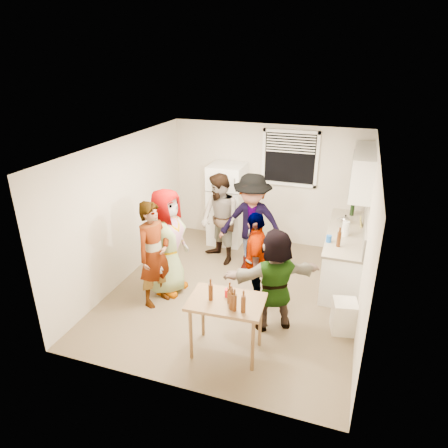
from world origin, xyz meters
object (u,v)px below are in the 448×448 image
(blue_cup, at_px, (328,242))
(guest_grey, at_px, (170,289))
(wine_bottle, at_px, (351,215))
(guest_stripe, at_px, (158,301))
(guest_orange, at_px, (272,325))
(guest_black, at_px, (254,302))
(trash_bin, at_px, (344,316))
(kettle, at_px, (345,223))
(beer_bottle_table, at_px, (231,308))
(refrigerator, at_px, (227,204))
(guest_back_right, at_px, (250,269))
(guest_back_left, at_px, (220,260))
(red_cup, at_px, (228,296))
(beer_bottle_counter, at_px, (338,246))
(serving_table, at_px, (226,351))

(blue_cup, relative_size, guest_grey, 0.07)
(blue_cup, xyz_separation_m, guest_grey, (-2.51, -0.88, -0.90))
(wine_bottle, bearing_deg, guest_stripe, -137.46)
(guest_orange, bearing_deg, guest_grey, -41.54)
(guest_stripe, height_order, guest_black, guest_stripe)
(trash_bin, bearing_deg, guest_black, 168.83)
(kettle, distance_m, wine_bottle, 0.46)
(wine_bottle, xyz_separation_m, beer_bottle_table, (-1.30, -3.54, -0.08))
(guest_stripe, bearing_deg, refrigerator, 11.74)
(blue_cup, distance_m, guest_black, 1.59)
(guest_back_right, height_order, guest_orange, guest_back_right)
(guest_grey, bearing_deg, guest_back_left, -13.44)
(trash_bin, xyz_separation_m, red_cup, (-1.49, -0.88, 0.57))
(beer_bottle_table, bearing_deg, beer_bottle_counter, 60.89)
(beer_bottle_counter, xyz_separation_m, blue_cup, (-0.16, 0.12, 0.00))
(blue_cup, bearing_deg, red_cup, -119.65)
(guest_stripe, distance_m, guest_black, 1.58)
(guest_back_left, height_order, guest_orange, guest_back_left)
(trash_bin, distance_m, guest_black, 1.47)
(guest_grey, height_order, guest_back_right, guest_back_right)
(trash_bin, height_order, guest_stripe, trash_bin)
(wine_bottle, height_order, beer_bottle_counter, wine_bottle)
(guest_orange, bearing_deg, blue_cup, -145.64)
(guest_back_left, bearing_deg, kettle, 48.04)
(guest_black, bearing_deg, guest_orange, 27.16)
(blue_cup, relative_size, guest_orange, 0.08)
(beer_bottle_counter, relative_size, guest_back_right, 0.13)
(kettle, relative_size, serving_table, 0.22)
(kettle, height_order, trash_bin, kettle)
(wine_bottle, distance_m, guest_back_right, 2.21)
(blue_cup, relative_size, guest_black, 0.08)
(guest_back_left, bearing_deg, guest_stripe, -71.75)
(serving_table, distance_m, guest_black, 1.26)
(guest_stripe, relative_size, guest_back_right, 0.93)
(kettle, xyz_separation_m, guest_black, (-1.25, -1.69, -0.90))
(guest_grey, distance_m, guest_back_left, 1.36)
(wine_bottle, relative_size, guest_grey, 0.17)
(guest_grey, bearing_deg, guest_orange, -94.95)
(serving_table, bearing_deg, guest_back_right, 97.02)
(red_cup, bearing_deg, beer_bottle_table, -62.48)
(kettle, xyz_separation_m, guest_stripe, (-2.76, -2.17, -0.90))
(guest_orange, bearing_deg, serving_table, 28.54)
(serving_table, height_order, guest_back_left, serving_table)
(red_cup, bearing_deg, trash_bin, 30.57)
(kettle, bearing_deg, beer_bottle_table, -119.66)
(beer_bottle_counter, bearing_deg, serving_table, -123.17)
(beer_bottle_counter, xyz_separation_m, serving_table, (-1.26, -1.92, -0.90))
(beer_bottle_counter, xyz_separation_m, guest_back_left, (-2.20, 0.52, -0.90))
(guest_stripe, distance_m, guest_back_right, 1.92)
(beer_bottle_table, distance_m, guest_stripe, 1.99)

